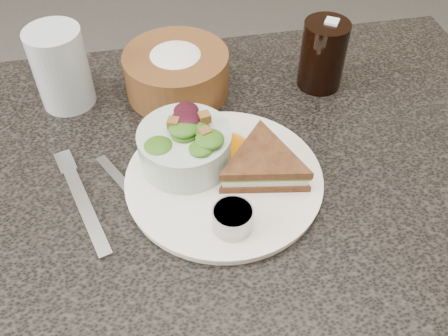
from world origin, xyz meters
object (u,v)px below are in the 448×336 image
Objects in this scene: salad_bowl at (185,142)px; dressing_ramekin at (233,219)px; water_glass at (61,68)px; sandwich at (263,165)px; dining_table at (224,300)px; bread_basket at (176,67)px; cola_glass at (323,52)px; dinner_plate at (224,180)px.

dressing_ramekin is (0.04, -0.13, -0.02)m from salad_bowl.
salad_bowl is 0.25m from water_glass.
dressing_ramekin is at bearing -71.45° from salad_bowl.
sandwich is 0.11m from salad_bowl.
salad_bowl is at bearing 165.51° from sandwich.
sandwich reaches higher than dressing_ramekin.
sandwich is at bearing -24.01° from salad_bowl.
dressing_ramekin is at bearing -117.04° from sandwich.
dining_table is 0.42m from dressing_ramekin.
salad_bowl is at bearing 153.52° from dining_table.
water_glass reaches higher than bread_basket.
water_glass is at bearing 136.06° from dining_table.
dressing_ramekin is 0.31m from bread_basket.
dining_table is 0.54m from water_glass.
cola_glass is at bearing -4.70° from water_glass.
sandwich is (0.05, -0.01, 0.03)m from dinner_plate.
dressing_ramekin is 0.38m from water_glass.
water_glass is at bearing 175.30° from cola_glass.
bread_basket is at bearing 99.51° from dinner_plate.
cola_glass is (0.20, 0.18, 0.44)m from dining_table.
dining_table is 0.41m from sandwich.
sandwich is 2.74× the size of dressing_ramekin.
dinner_plate is 0.32m from water_glass.
cola_glass is at bearing 43.51° from dinner_plate.
dining_table is 3.64× the size of dinner_plate.
bread_basket is (0.01, 0.18, -0.00)m from salad_bowl.
dining_table is 5.80× the size of bread_basket.
cola_glass reaches higher than bread_basket.
dinner_plate is 1.59× the size of bread_basket.
water_glass is (-0.21, 0.31, 0.04)m from dressing_ramekin.
sandwich is 1.10× the size of water_glass.
dinner_plate is 2.09× the size of salad_bowl.
dinner_plate is 2.09× the size of water_glass.
cola_glass reaches higher than dressing_ramekin.
cola_glass is (0.21, 0.28, 0.04)m from dressing_ramekin.
sandwich reaches higher than dinner_plate.
salad_bowl reaches higher than dressing_ramekin.
dinner_plate is at bearing -136.49° from cola_glass.
cola_glass is (0.15, 0.20, 0.03)m from sandwich.
sandwich is 0.10m from dressing_ramekin.
water_glass is (-0.18, 0.01, 0.02)m from bread_basket.
cola_glass is at bearing 31.24° from salad_bowl.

